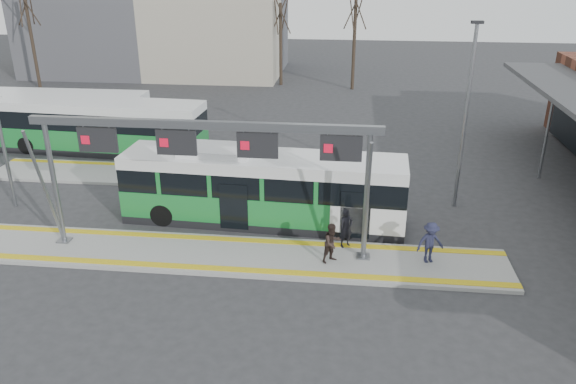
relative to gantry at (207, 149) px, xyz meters
name	(u,v)px	position (x,y,z in m)	size (l,w,h in m)	color
ground	(221,256)	(0.35, -0.25, -4.30)	(120.00, 120.00, 0.00)	#2D2D30
platform_main	(221,255)	(0.35, -0.25, -4.22)	(22.00, 3.00, 0.15)	gray
platform_second	(179,176)	(-3.65, 7.75, -4.22)	(20.00, 3.00, 0.15)	gray
tactile_main	(220,253)	(0.35, -0.25, -4.14)	(22.00, 2.65, 0.02)	gold
tactile_second	(185,167)	(-3.65, 8.90, -4.14)	(20.00, 0.35, 0.02)	gold
gantry	(207,149)	(0.00, 0.00, 0.00)	(13.00, 1.68, 5.20)	slate
hero_bus	(262,189)	(1.51, 3.08, -2.78)	(12.18, 3.16, 3.32)	black
bg_bus_green	(101,127)	(-9.29, 11.35, -2.80)	(12.30, 3.35, 3.04)	black
bg_bus_blue	(60,115)	(-13.07, 13.75, -2.87)	(11.09, 2.52, 2.89)	black
passenger_a	(346,228)	(5.16, 0.85, -3.35)	(0.58, 0.38, 1.60)	black
passenger_b	(332,243)	(4.66, -0.40, -3.37)	(0.76, 0.59, 1.55)	#2C211D
passenger_c	(430,242)	(8.29, -0.02, -3.34)	(1.05, 0.60, 1.62)	#1F2139
tree_left	(281,15)	(-1.07, 30.71, 1.71)	(1.40, 1.40, 7.92)	#382B21
tree_mid	(356,7)	(5.29, 29.62, 2.46)	(1.40, 1.40, 8.92)	#382B21
tree_far	(25,3)	(-21.84, 27.06, 2.80)	(1.40, 1.40, 9.36)	#382B21
lamp_east	(466,114)	(10.15, 5.62, 0.11)	(0.50, 0.25, 8.33)	slate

